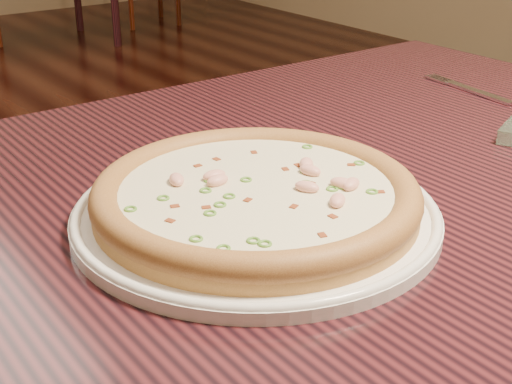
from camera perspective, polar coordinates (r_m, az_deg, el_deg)
hero_table at (r=0.84m, az=4.63°, el=-4.88°), size 1.20×0.80×0.75m
plate at (r=0.68m, az=0.00°, el=-1.62°), size 0.35×0.35×0.02m
pizza at (r=0.68m, az=0.02°, el=-0.23°), size 0.31×0.31×0.03m
fork at (r=1.14m, az=16.81°, el=7.85°), size 0.04×0.18×0.00m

